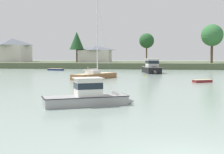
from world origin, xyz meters
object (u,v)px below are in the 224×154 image
(dinghy_navy, at_px, (56,70))
(sailboat_wood, at_px, (95,77))
(dinghy_maroon, at_px, (202,81))
(mooring_buoy_yellow, at_px, (144,76))
(cruiser_grey, at_px, (94,99))
(cruiser_black, at_px, (152,70))

(dinghy_navy, height_order, sailboat_wood, sailboat_wood)
(dinghy_navy, bearing_deg, dinghy_maroon, -44.68)
(dinghy_maroon, relative_size, mooring_buoy_yellow, 7.37)
(sailboat_wood, bearing_deg, cruiser_grey, -78.37)
(dinghy_maroon, distance_m, sailboat_wood, 15.64)
(dinghy_navy, xyz_separation_m, dinghy_maroon, (29.81, -29.48, -0.02))
(sailboat_wood, bearing_deg, dinghy_maroon, -14.76)
(cruiser_grey, bearing_deg, mooring_buoy_yellow, 86.39)
(cruiser_grey, relative_size, sailboat_wood, 0.52)
(dinghy_navy, bearing_deg, cruiser_black, -20.75)
(dinghy_navy, relative_size, dinghy_maroon, 1.55)
(cruiser_grey, distance_m, dinghy_maroon, 22.88)
(cruiser_black, relative_size, dinghy_maroon, 3.69)
(dinghy_navy, distance_m, cruiser_black, 24.48)
(cruiser_black, xyz_separation_m, cruiser_grey, (-3.16, -41.34, -0.30))
(cruiser_grey, xyz_separation_m, sailboat_wood, (-5.05, 24.52, -0.17))
(dinghy_navy, relative_size, sailboat_wood, 0.33)
(dinghy_maroon, bearing_deg, sailboat_wood, 165.24)
(cruiser_grey, bearing_deg, cruiser_black, 85.63)
(dinghy_navy, height_order, cruiser_grey, cruiser_grey)
(cruiser_grey, height_order, mooring_buoy_yellow, cruiser_grey)
(dinghy_navy, height_order, mooring_buoy_yellow, dinghy_navy)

